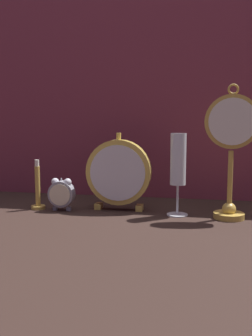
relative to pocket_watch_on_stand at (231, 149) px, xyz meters
name	(u,v)px	position (x,y,z in m)	size (l,w,h in m)	color
ground_plane	(121,220)	(-0.29, -0.08, -0.19)	(4.00, 4.00, 0.00)	black
fabric_backdrop_drape	(139,96)	(-0.29, 0.25, 0.16)	(1.62, 0.01, 0.71)	brown
pocket_watch_on_stand	(231,149)	(0.00, 0.00, 0.00)	(0.15, 0.09, 0.37)	gold
alarm_clock_twin_bell	(62,193)	(-0.49, 0.00, -0.14)	(0.08, 0.03, 0.10)	gray
mantel_clock_silver	(119,173)	(-0.32, 0.04, -0.08)	(0.20, 0.04, 0.24)	gold
champagne_flute	(178,165)	(-0.14, 0.01, -0.05)	(0.06, 0.06, 0.24)	silver
brass_candlestick	(38,192)	(-0.57, 0.01, -0.14)	(0.04, 0.04, 0.15)	gold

